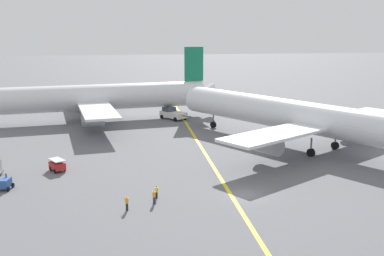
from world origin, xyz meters
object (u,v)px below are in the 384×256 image
(airliner_at_gate_left, at_px, (80,98))
(ground_crew_ramp_agent_by_cones, at_px, (127,203))
(airliner_being_pushed, at_px, (308,118))
(pushback_tug, at_px, (173,114))
(ground_crew_wing_walker_right, at_px, (154,197))
(gse_baggage_cart_trailing, at_px, (57,165))
(gse_gpu_cart_small, at_px, (5,183))
(ground_crew_marshaller_foreground, at_px, (156,192))

(airliner_at_gate_left, xyz_separation_m, ground_crew_ramp_agent_by_cones, (9.13, -53.06, -4.15))
(airliner_at_gate_left, relative_size, ground_crew_ramp_agent_by_cones, 36.00)
(airliner_being_pushed, height_order, pushback_tug, airliner_being_pushed)
(airliner_at_gate_left, distance_m, ground_crew_wing_walker_right, 53.08)
(pushback_tug, xyz_separation_m, gse_baggage_cart_trailing, (-20.34, -36.37, -0.35))
(airliner_being_pushed, relative_size, gse_gpu_cart_small, 22.99)
(airliner_at_gate_left, bearing_deg, pushback_tug, -0.71)
(airliner_being_pushed, relative_size, ground_crew_marshaller_foreground, 34.58)
(pushback_tug, relative_size, gse_baggage_cart_trailing, 2.67)
(pushback_tug, xyz_separation_m, gse_gpu_cart_small, (-25.87, -43.48, -0.42))
(gse_baggage_cart_trailing, bearing_deg, ground_crew_marshaller_foreground, -44.69)
(ground_crew_wing_walker_right, height_order, ground_crew_ramp_agent_by_cones, ground_crew_ramp_agent_by_cones)
(gse_gpu_cart_small, bearing_deg, airliner_at_gate_left, 82.18)
(ground_crew_wing_walker_right, bearing_deg, ground_crew_ramp_agent_by_cones, -153.17)
(pushback_tug, bearing_deg, gse_gpu_cart_small, -120.75)
(airliner_at_gate_left, height_order, ground_crew_ramp_agent_by_cones, airliner_at_gate_left)
(gse_gpu_cart_small, relative_size, ground_crew_marshaller_foreground, 1.50)
(gse_gpu_cart_small, relative_size, ground_crew_ramp_agent_by_cones, 1.38)
(airliner_at_gate_left, height_order, ground_crew_wing_walker_right, airliner_at_gate_left)
(airliner_being_pushed, relative_size, gse_baggage_cart_trailing, 17.07)
(pushback_tug, relative_size, ground_crew_wing_walker_right, 4.99)
(gse_baggage_cart_trailing, bearing_deg, gse_gpu_cart_small, -127.83)
(airliner_at_gate_left, distance_m, gse_gpu_cart_small, 44.34)
(airliner_being_pushed, bearing_deg, ground_crew_wing_walker_right, -141.41)
(pushback_tug, distance_m, ground_crew_marshaller_foreground, 49.90)
(gse_baggage_cart_trailing, bearing_deg, airliner_at_gate_left, 89.25)
(airliner_at_gate_left, bearing_deg, gse_baggage_cart_trailing, -90.75)
(ground_crew_marshaller_foreground, bearing_deg, airliner_at_gate_left, 104.33)
(airliner_at_gate_left, height_order, gse_baggage_cart_trailing, airliner_at_gate_left)
(ground_crew_ramp_agent_by_cones, bearing_deg, gse_baggage_cart_trailing, 120.30)
(ground_crew_ramp_agent_by_cones, bearing_deg, ground_crew_wing_walker_right, 26.83)
(airliner_at_gate_left, bearing_deg, ground_crew_ramp_agent_by_cones, -80.24)
(airliner_at_gate_left, height_order, pushback_tug, airliner_at_gate_left)
(airliner_being_pushed, xyz_separation_m, pushback_tug, (-19.42, 29.67, -4.05))
(pushback_tug, relative_size, gse_gpu_cart_small, 3.60)
(ground_crew_wing_walker_right, bearing_deg, airliner_at_gate_left, 103.40)
(gse_baggage_cart_trailing, height_order, ground_crew_wing_walker_right, gse_baggage_cart_trailing)
(gse_baggage_cart_trailing, distance_m, ground_crew_wing_walker_right, 19.58)
(airliner_at_gate_left, height_order, ground_crew_marshaller_foreground, airliner_at_gate_left)
(pushback_tug, xyz_separation_m, ground_crew_marshaller_foreground, (-7.19, -49.38, -0.41))
(ground_crew_wing_walker_right, xyz_separation_m, ground_crew_ramp_agent_by_cones, (-3.14, -1.59, 0.01))
(ground_crew_ramp_agent_by_cones, bearing_deg, airliner_being_pushed, 37.51)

